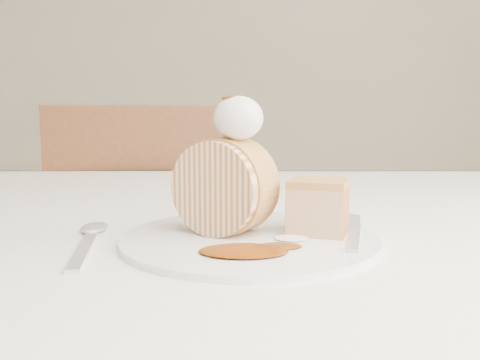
{
  "coord_description": "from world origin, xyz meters",
  "views": [
    {
      "loc": [
        -0.03,
        -0.52,
        0.89
      ],
      "look_at": [
        -0.02,
        0.04,
        0.82
      ],
      "focal_mm": 40.0,
      "sensor_mm": 36.0,
      "label": 1
    }
  ],
  "objects": [
    {
      "name": "cake_chunk",
      "position": [
        0.06,
        0.04,
        0.78
      ],
      "size": [
        0.07,
        0.07,
        0.05
      ],
      "primitive_type": "cube",
      "rotation": [
        0.0,
        0.0,
        -0.31
      ],
      "color": "tan",
      "rests_on": "plate"
    },
    {
      "name": "caramel_drizzle",
      "position": [
        -0.03,
        0.04,
        0.91
      ],
      "size": [
        0.03,
        0.02,
        0.01
      ],
      "primitive_type": "ellipsoid",
      "color": "#6A2B04",
      "rests_on": "whipped_cream"
    },
    {
      "name": "whipped_cream",
      "position": [
        -0.03,
        0.04,
        0.88
      ],
      "size": [
        0.05,
        0.05,
        0.05
      ],
      "primitive_type": "ellipsoid",
      "color": "white",
      "rests_on": "roulade_slice"
    },
    {
      "name": "spoon",
      "position": [
        -0.18,
        -0.01,
        0.75
      ],
      "size": [
        0.05,
        0.17,
        0.0
      ],
      "primitive_type": "cube",
      "rotation": [
        0.0,
        0.0,
        0.15
      ],
      "color": "silver",
      "rests_on": "table"
    },
    {
      "name": "caramel_pool",
      "position": [
        -0.02,
        -0.04,
        0.76
      ],
      "size": [
        0.1,
        0.08,
        0.0
      ],
      "primitive_type": null,
      "rotation": [
        0.0,
        0.0,
        -0.31
      ],
      "color": "#6A2B04",
      "rests_on": "plate"
    },
    {
      "name": "roulade_slice",
      "position": [
        -0.04,
        0.04,
        0.81
      ],
      "size": [
        0.11,
        0.1,
        0.1
      ],
      "primitive_type": "cylinder",
      "rotation": [
        1.57,
        0.0,
        -0.52
      ],
      "color": "beige",
      "rests_on": "plate"
    },
    {
      "name": "chair_far",
      "position": [
        -0.26,
        0.78,
        0.51
      ],
      "size": [
        0.46,
        0.46,
        0.89
      ],
      "rotation": [
        0.0,
        0.0,
        3.23
      ],
      "color": "brown",
      "rests_on": "ground"
    },
    {
      "name": "plate",
      "position": [
        -0.01,
        0.03,
        0.75
      ],
      "size": [
        0.34,
        0.34,
        0.01
      ],
      "primitive_type": "cylinder",
      "rotation": [
        0.0,
        0.0,
        -0.31
      ],
      "color": "white",
      "rests_on": "table"
    },
    {
      "name": "table",
      "position": [
        0.0,
        0.2,
        0.66
      ],
      "size": [
        1.4,
        0.9,
        0.75
      ],
      "color": "white",
      "rests_on": "ground"
    },
    {
      "name": "fork",
      "position": [
        0.09,
        0.02,
        0.76
      ],
      "size": [
        0.06,
        0.16,
        0.0
      ],
      "primitive_type": "cube",
      "rotation": [
        0.0,
        0.0,
        -0.24
      ],
      "color": "silver",
      "rests_on": "plate"
    }
  ]
}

